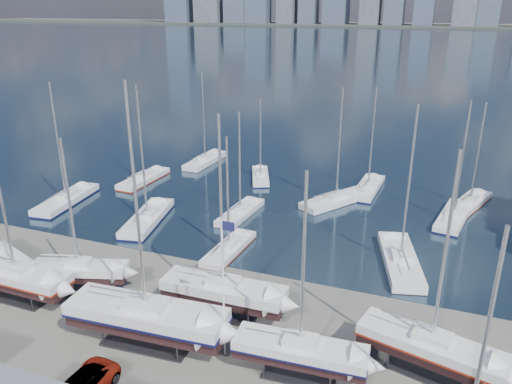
% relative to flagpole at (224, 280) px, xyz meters
% --- Properties ---
extents(ground, '(1400.00, 1400.00, 0.00)m').
position_rel_flagpole_xyz_m(ground, '(-4.10, 1.87, -6.19)').
color(ground, '#605E59').
rests_on(ground, ground).
extents(water, '(1400.00, 600.00, 0.40)m').
position_rel_flagpole_xyz_m(water, '(-4.10, 311.87, -6.34)').
color(water, '#172635').
rests_on(water, ground).
extents(far_shore, '(1400.00, 80.00, 2.20)m').
position_rel_flagpole_xyz_m(far_shore, '(-4.10, 571.87, -5.09)').
color(far_shore, '#2D332D').
rests_on(far_shore, ground).
extents(sailboat_cradle_1, '(10.09, 2.92, 16.24)m').
position_rel_flagpole_xyz_m(sailboat_cradle_1, '(-19.71, 0.52, -4.11)').
color(sailboat_cradle_1, '#2D2D33').
rests_on(sailboat_cradle_1, ground).
extents(sailboat_cradle_2, '(8.73, 4.83, 13.91)m').
position_rel_flagpole_xyz_m(sailboat_cradle_2, '(-15.59, 3.49, -4.22)').
color(sailboat_cradle_2, '#2D2D33').
rests_on(sailboat_cradle_2, ground).
extents(sailboat_cradle_3, '(12.44, 4.16, 19.52)m').
position_rel_flagpole_xyz_m(sailboat_cradle_3, '(-6.03, -0.72, -3.94)').
color(sailboat_cradle_3, '#2D2D33').
rests_on(sailboat_cradle_3, ground).
extents(sailboat_cradle_4, '(10.26, 3.03, 16.63)m').
position_rel_flagpole_xyz_m(sailboat_cradle_4, '(-2.25, 4.69, -4.08)').
color(sailboat_cradle_4, '#2D2D33').
rests_on(sailboat_cradle_4, ground).
extents(sailboat_cradle_5, '(9.24, 3.07, 14.82)m').
position_rel_flagpole_xyz_m(sailboat_cradle_5, '(5.59, -0.19, -4.18)').
color(sailboat_cradle_5, '#2D2D33').
rests_on(sailboat_cradle_5, ground).
extents(sailboat_cradle_6, '(10.28, 5.08, 16.00)m').
position_rel_flagpole_xyz_m(sailboat_cradle_6, '(13.81, 3.21, -4.12)').
color(sailboat_cradle_6, '#2D2D33').
rests_on(sailboat_cradle_6, ground).
extents(sailboat_moored_0, '(4.11, 10.99, 16.05)m').
position_rel_flagpole_xyz_m(sailboat_moored_0, '(-30.92, 19.64, -5.88)').
color(sailboat_moored_0, black).
rests_on(sailboat_moored_0, water).
extents(sailboat_moored_1, '(3.13, 9.76, 14.43)m').
position_rel_flagpole_xyz_m(sailboat_moored_1, '(-26.24, 30.25, -5.88)').
color(sailboat_moored_1, black).
rests_on(sailboat_moored_1, water).
extents(sailboat_moored_2, '(3.19, 10.01, 14.95)m').
position_rel_flagpole_xyz_m(sailboat_moored_2, '(-21.89, 41.27, -5.87)').
color(sailboat_moored_2, black).
rests_on(sailboat_moored_2, water).
extents(sailboat_moored_3, '(5.06, 11.13, 16.07)m').
position_rel_flagpole_xyz_m(sailboat_moored_3, '(-18.05, 18.23, -5.88)').
color(sailboat_moored_3, black).
rests_on(sailboat_moored_3, water).
extents(sailboat_moored_4, '(3.09, 8.91, 13.22)m').
position_rel_flagpole_xyz_m(sailboat_moored_4, '(-8.67, 23.85, -5.87)').
color(sailboat_moored_4, black).
rests_on(sailboat_moored_4, water).
extents(sailboat_moored_5, '(5.16, 8.44, 12.21)m').
position_rel_flagpole_xyz_m(sailboat_moored_5, '(-11.04, 37.29, -5.88)').
color(sailboat_moored_5, black).
rests_on(sailboat_moored_5, water).
extents(sailboat_moored_6, '(2.87, 8.66, 12.77)m').
position_rel_flagpole_xyz_m(sailboat_moored_6, '(-6.15, 14.65, -5.88)').
color(sailboat_moored_6, black).
rests_on(sailboat_moored_6, water).
extents(sailboat_moored_7, '(7.95, 10.12, 15.41)m').
position_rel_flagpole_xyz_m(sailboat_moored_7, '(1.28, 31.70, -5.87)').
color(sailboat_moored_7, black).
rests_on(sailboat_moored_7, water).
extents(sailboat_moored_8, '(3.33, 10.02, 14.76)m').
position_rel_flagpole_xyz_m(sailboat_moored_8, '(4.39, 37.71, -5.88)').
color(sailboat_moored_8, black).
rests_on(sailboat_moored_8, water).
extents(sailboat_moored_9, '(5.65, 11.35, 16.50)m').
position_rel_flagpole_xyz_m(sailboat_moored_9, '(10.51, 18.10, -5.87)').
color(sailboat_moored_9, black).
rests_on(sailboat_moored_9, water).
extents(sailboat_moored_10, '(4.48, 10.24, 14.81)m').
position_rel_flagpole_xyz_m(sailboat_moored_10, '(15.31, 31.40, -5.88)').
color(sailboat_moored_10, black).
rests_on(sailboat_moored_10, water).
extents(sailboat_moored_11, '(5.58, 9.47, 13.69)m').
position_rel_flagpole_xyz_m(sailboat_moored_11, '(17.23, 37.00, -5.88)').
color(sailboat_moored_11, black).
rests_on(sailboat_moored_11, water).
extents(flagpole, '(0.97, 0.12, 10.86)m').
position_rel_flagpole_xyz_m(flagpole, '(0.00, 0.00, 0.00)').
color(flagpole, white).
rests_on(flagpole, ground).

